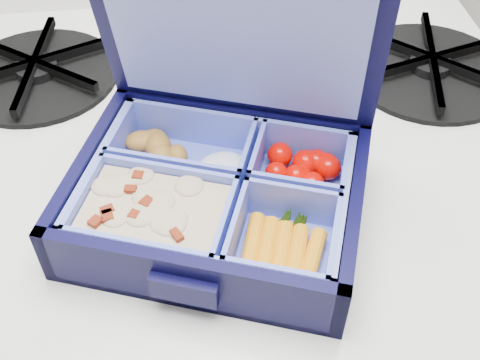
{
  "coord_description": "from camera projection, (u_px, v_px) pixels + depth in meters",
  "views": [
    {
      "loc": [
        -0.39,
        1.19,
        1.41
      ],
      "look_at": [
        -0.35,
        1.55,
        1.03
      ],
      "focal_mm": 45.0,
      "sensor_mm": 36.0,
      "label": 1
    }
  ],
  "objects": [
    {
      "name": "fork",
      "position": [
        222.0,
        101.0,
        0.65
      ],
      "size": [
        0.09,
        0.17,
        0.01
      ],
      "primitive_type": null,
      "rotation": [
        0.0,
        0.0,
        -0.42
      ],
      "color": "silver",
      "rests_on": "stove"
    },
    {
      "name": "burner_grate",
      "position": [
        431.0,
        63.0,
        0.68
      ],
      "size": [
        0.24,
        0.24,
        0.03
      ],
      "primitive_type": "cylinder",
      "rotation": [
        0.0,
        0.0,
        0.28
      ],
      "color": "black",
      "rests_on": "stove"
    },
    {
      "name": "bento_box",
      "position": [
        217.0,
        197.0,
        0.52
      ],
      "size": [
        0.29,
        0.26,
        0.06
      ],
      "primitive_type": null,
      "rotation": [
        0.0,
        0.0,
        -0.35
      ],
      "color": "black",
      "rests_on": "stove"
    },
    {
      "name": "burner_grate_rear",
      "position": [
        37.0,
        69.0,
        0.68
      ],
      "size": [
        0.24,
        0.24,
        0.02
      ],
      "primitive_type": "cylinder",
      "rotation": [
        0.0,
        0.0,
        0.4
      ],
      "color": "black",
      "rests_on": "stove"
    }
  ]
}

